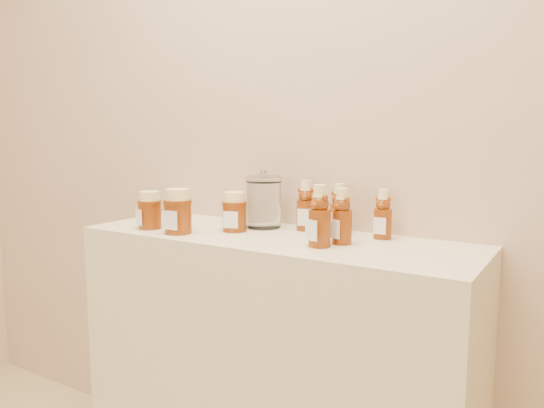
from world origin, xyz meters
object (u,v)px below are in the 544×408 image
Objects in this scene: display_table at (274,379)px; honey_jar_left at (150,210)px; bear_bottle_front_left at (320,212)px; glass_canister at (264,200)px; bear_bottle_back_left at (306,202)px.

display_table is 10.06× the size of honey_jar_left.
display_table is at bearing 179.94° from bear_bottle_front_left.
glass_canister is at bearing 134.65° from display_table.
bear_bottle_front_left reaches higher than display_table.
glass_canister is (-0.28, 0.16, -0.00)m from bear_bottle_front_left.
display_table is at bearing 36.28° from honey_jar_left.
bear_bottle_front_left is (0.18, -0.06, 0.54)m from display_table.
display_table is 6.35× the size of bear_bottle_front_left.
bear_bottle_back_left is 0.14m from glass_canister.
glass_canister reaches higher than honey_jar_left.
bear_bottle_front_left is at bearing 26.04° from honey_jar_left.
bear_bottle_back_left is at bearing 74.23° from display_table.
bear_bottle_back_left is 0.24m from bear_bottle_front_left.
bear_bottle_front_left is 1.05× the size of glass_canister.
glass_canister is at bearing 172.65° from bear_bottle_back_left.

